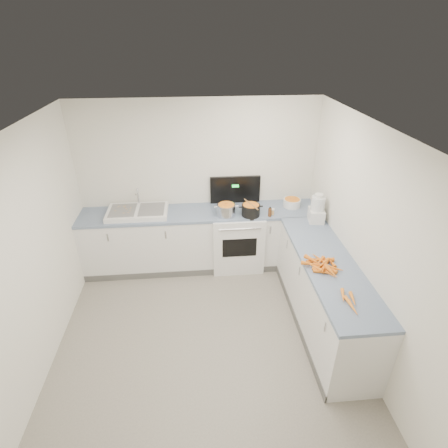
{
  "coord_description": "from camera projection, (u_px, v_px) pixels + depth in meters",
  "views": [
    {
      "loc": [
        -0.06,
        -2.88,
        3.29
      ],
      "look_at": [
        0.3,
        1.1,
        1.05
      ],
      "focal_mm": 28.0,
      "sensor_mm": 36.0,
      "label": 1
    }
  ],
  "objects": [
    {
      "name": "food_processor",
      "position": [
        317.0,
        210.0,
        4.79
      ],
      "size": [
        0.23,
        0.27,
        0.41
      ],
      "color": "white",
      "rests_on": "counter_right"
    },
    {
      "name": "mixing_bowl",
      "position": [
        292.0,
        203.0,
        5.25
      ],
      "size": [
        0.3,
        0.3,
        0.12
      ],
      "primitive_type": "cylinder",
      "rotation": [
        0.0,
        0.0,
        0.2
      ],
      "color": "white",
      "rests_on": "counter_back"
    },
    {
      "name": "counter_back",
      "position": [
        201.0,
        239.0,
        5.36
      ],
      "size": [
        3.5,
        0.62,
        0.94
      ],
      "color": "white",
      "rests_on": "ground"
    },
    {
      "name": "counter_right",
      "position": [
        324.0,
        293.0,
        4.26
      ],
      "size": [
        0.62,
        2.2,
        0.94
      ],
      "color": "white",
      "rests_on": "ground"
    },
    {
      "name": "floor",
      "position": [
        207.0,
        348.0,
        4.11
      ],
      "size": [
        3.5,
        4.0,
        0.0
      ],
      "primitive_type": null,
      "color": "gray",
      "rests_on": "ground"
    },
    {
      "name": "sink",
      "position": [
        138.0,
        212.0,
        5.04
      ],
      "size": [
        0.86,
        0.52,
        0.31
      ],
      "color": "white",
      "rests_on": "counter_back"
    },
    {
      "name": "wall_right",
      "position": [
        372.0,
        252.0,
        3.64
      ],
      "size": [
        0.0,
        4.0,
        2.5
      ],
      "primitive_type": null,
      "rotation": [
        1.57,
        0.0,
        -1.57
      ],
      "color": "white",
      "rests_on": "ground"
    },
    {
      "name": "extract_bottle",
      "position": [
        270.0,
        212.0,
        4.97
      ],
      "size": [
        0.05,
        0.05,
        0.13
      ],
      "primitive_type": "cylinder",
      "color": "#593319",
      "rests_on": "counter_back"
    },
    {
      "name": "peelings",
      "position": [
        125.0,
        209.0,
        5.04
      ],
      "size": [
        0.24,
        0.25,
        0.01
      ],
      "color": "tan",
      "rests_on": "sink"
    },
    {
      "name": "carrot_pile",
      "position": [
        322.0,
        265.0,
        3.91
      ],
      "size": [
        0.45,
        0.52,
        0.09
      ],
      "color": "orange",
      "rests_on": "counter_right"
    },
    {
      "name": "spice_jar",
      "position": [
        273.0,
        212.0,
        5.02
      ],
      "size": [
        0.04,
        0.04,
        0.08
      ],
      "primitive_type": "cylinder",
      "color": "#E5B266",
      "rests_on": "counter_back"
    },
    {
      "name": "ceiling",
      "position": [
        200.0,
        138.0,
        2.89
      ],
      "size": [
        3.5,
        4.0,
        0.0
      ],
      "primitive_type": null,
      "rotation": [
        3.14,
        0.0,
        0.0
      ],
      "color": "white",
      "rests_on": "ground"
    },
    {
      "name": "wall_back",
      "position": [
        199.0,
        184.0,
        5.24
      ],
      "size": [
        3.5,
        0.0,
        2.5
      ],
      "primitive_type": null,
      "rotation": [
        1.57,
        0.0,
        0.0
      ],
      "color": "white",
      "rests_on": "ground"
    },
    {
      "name": "peeled_carrots",
      "position": [
        350.0,
        301.0,
        3.41
      ],
      "size": [
        0.16,
        0.37,
        0.04
      ],
      "color": "orange",
      "rests_on": "counter_right"
    },
    {
      "name": "stove",
      "position": [
        237.0,
        237.0,
        5.39
      ],
      "size": [
        0.76,
        0.65,
        1.36
      ],
      "color": "white",
      "rests_on": "ground"
    },
    {
      "name": "black_pot",
      "position": [
        251.0,
        211.0,
        4.99
      ],
      "size": [
        0.33,
        0.33,
        0.19
      ],
      "primitive_type": "cylinder",
      "rotation": [
        0.0,
        0.0,
        -0.3
      ],
      "color": "black",
      "rests_on": "stove"
    },
    {
      "name": "wooden_spoon",
      "position": [
        251.0,
        204.0,
        4.94
      ],
      "size": [
        0.15,
        0.36,
        0.02
      ],
      "primitive_type": "cylinder",
      "rotation": [
        1.57,
        0.0,
        0.37
      ],
      "color": "#AD7A47",
      "rests_on": "black_pot"
    },
    {
      "name": "steel_pot",
      "position": [
        226.0,
        211.0,
        4.99
      ],
      "size": [
        0.3,
        0.3,
        0.19
      ],
      "primitive_type": "cylinder",
      "rotation": [
        0.0,
        0.0,
        0.17
      ],
      "color": "silver",
      "rests_on": "stove"
    },
    {
      "name": "wall_left",
      "position": [
        23.0,
        271.0,
        3.36
      ],
      "size": [
        0.0,
        4.0,
        2.5
      ],
      "primitive_type": null,
      "rotation": [
        1.57,
        0.0,
        1.57
      ],
      "color": "white",
      "rests_on": "ground"
    }
  ]
}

